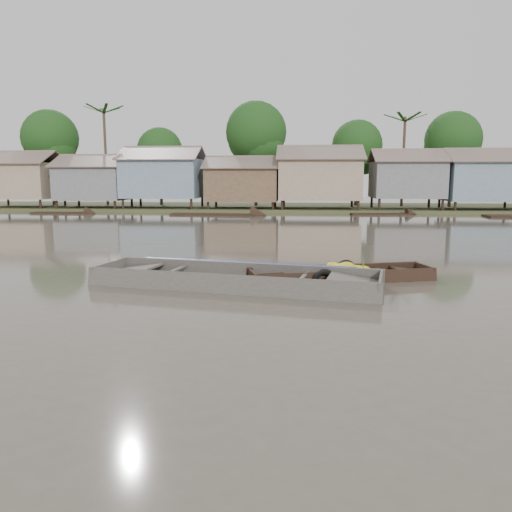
{
  "coord_description": "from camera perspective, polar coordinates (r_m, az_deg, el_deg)",
  "views": [
    {
      "loc": [
        0.79,
        -12.13,
        2.81
      ],
      "look_at": [
        -0.27,
        0.49,
        0.8
      ],
      "focal_mm": 35.0,
      "sensor_mm": 36.0,
      "label": 1
    }
  ],
  "objects": [
    {
      "name": "viewer_boat",
      "position": [
        13.04,
        -2.32,
        -3.16
      ],
      "size": [
        7.76,
        3.35,
        0.61
      ],
      "rotation": [
        0.0,
        0.0,
        -0.19
      ],
      "color": "#3C3732",
      "rests_on": "ground"
    },
    {
      "name": "ground",
      "position": [
        12.48,
        1.06,
        -4.0
      ],
      "size": [
        120.0,
        120.0,
        0.0
      ],
      "primitive_type": "plane",
      "color": "#4E473C",
      "rests_on": "ground"
    },
    {
      "name": "riverbank",
      "position": [
        44.05,
        7.82,
        9.27
      ],
      "size": [
        120.0,
        12.47,
        10.22
      ],
      "color": "#384723",
      "rests_on": "ground"
    },
    {
      "name": "distant_boats",
      "position": [
        37.48,
        13.33,
        4.39
      ],
      "size": [
        42.78,
        3.17,
        0.35
      ],
      "color": "black",
      "rests_on": "ground"
    },
    {
      "name": "banana_boat",
      "position": [
        13.9,
        9.47,
        -2.22
      ],
      "size": [
        5.24,
        2.6,
        0.71
      ],
      "rotation": [
        0.0,
        0.0,
        0.28
      ],
      "color": "black",
      "rests_on": "ground"
    }
  ]
}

